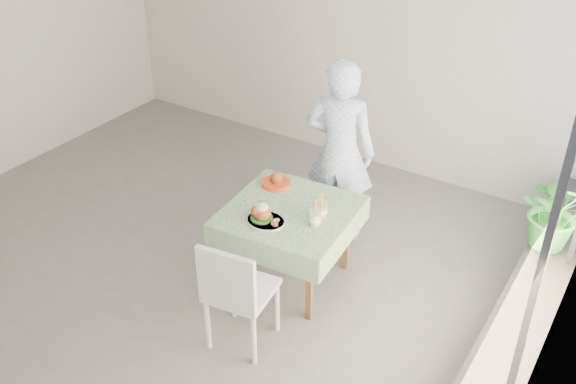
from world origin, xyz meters
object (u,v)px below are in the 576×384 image
Objects in this scene: diner at (340,152)px; main_dish at (264,216)px; potted_plant at (557,212)px; juice_cup_orange at (321,210)px; chair_far at (335,218)px; cafe_table at (290,237)px; chair_near at (242,311)px.

diner is 5.42× the size of main_dish.
juice_cup_orange is at bearing -149.51° from potted_plant.
chair_far is 2.86× the size of juice_cup_orange.
potted_plant is at bearing 28.04° from cafe_table.
chair_near is 1.05m from juice_cup_orange.
cafe_table is 0.44m from main_dish.
potted_plant reaches higher than main_dish.
chair_near is 1.83m from diner.
chair_far is 1.16m from main_dish.
potted_plant is (1.93, 0.15, -0.07)m from diner.
cafe_table is 0.62× the size of diner.
cafe_table is 0.87m from chair_near.
diner reaches higher than chair_near.
juice_cup_orange is (0.27, 0.05, 0.35)m from cafe_table.
potted_plant is (2.01, 1.29, 0.03)m from main_dish.
juice_cup_orange is at bearing 10.96° from cafe_table.
cafe_table is 2.21m from potted_plant.
chair_near is 2.98× the size of main_dish.
main_dish is at bearing 107.26° from chair_near.
diner is at bearing -175.53° from potted_plant.
diner is 1.93m from potted_plant.
chair_far is 0.45× the size of diner.
main_dish is 0.50× the size of potted_plant.
diner reaches higher than main_dish.
chair_far is 1.99m from potted_plant.
juice_cup_orange is (0.18, 0.90, 0.50)m from chair_near.
diner is 2.73× the size of potted_plant.
potted_plant is (1.92, 1.02, 0.37)m from cafe_table.
potted_plant reaches higher than cafe_table.
chair_far is at bearing 91.77° from chair_near.
diner is (-0.10, 1.72, 0.60)m from chair_near.
potted_plant is at bearing 30.49° from juice_cup_orange.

